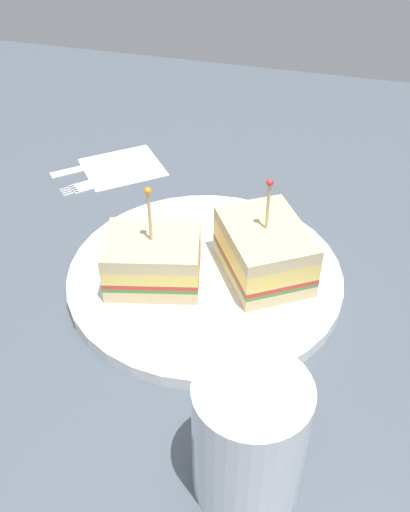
% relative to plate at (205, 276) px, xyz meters
% --- Properties ---
extents(ground_plane, '(1.17, 1.17, 0.02)m').
position_rel_plate_xyz_m(ground_plane, '(0.00, 0.00, -0.02)').
color(ground_plane, '#4C5660').
extents(plate, '(0.28, 0.28, 0.01)m').
position_rel_plate_xyz_m(plate, '(0.00, 0.00, 0.00)').
color(plate, white).
rests_on(plate, ground_plane).
extents(sandwich_half_front, '(0.10, 0.09, 0.11)m').
position_rel_plate_xyz_m(sandwich_half_front, '(-0.05, -0.03, 0.03)').
color(sandwich_half_front, beige).
rests_on(sandwich_half_front, plate).
extents(sandwich_half_back, '(0.12, 0.12, 0.11)m').
position_rel_plate_xyz_m(sandwich_half_back, '(0.06, 0.01, 0.03)').
color(sandwich_half_back, beige).
rests_on(sandwich_half_back, plate).
extents(drink_glass, '(0.08, 0.08, 0.11)m').
position_rel_plate_xyz_m(drink_glass, '(0.09, -0.20, 0.04)').
color(drink_glass, silver).
rests_on(drink_glass, ground_plane).
extents(napkin, '(0.13, 0.13, 0.00)m').
position_rel_plate_xyz_m(napkin, '(-0.17, 0.19, -0.01)').
color(napkin, white).
rests_on(napkin, ground_plane).
extents(fork, '(0.10, 0.10, 0.00)m').
position_rel_plate_xyz_m(fork, '(-0.18, 0.15, -0.00)').
color(fork, silver).
rests_on(fork, ground_plane).
extents(knife, '(0.10, 0.09, 0.00)m').
position_rel_plate_xyz_m(knife, '(-0.21, 0.18, -0.00)').
color(knife, silver).
rests_on(knife, ground_plane).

